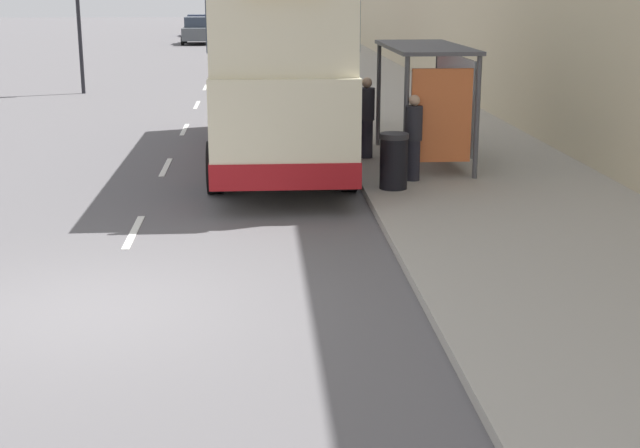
# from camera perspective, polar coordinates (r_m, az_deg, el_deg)

# --- Properties ---
(ground_plane) EXTENTS (220.00, 220.00, 0.00)m
(ground_plane) POSITION_cam_1_polar(r_m,az_deg,el_deg) (11.26, -14.18, -5.35)
(ground_plane) COLOR #5B595B
(pavement) EXTENTS (5.00, 93.00, 0.14)m
(pavement) POSITION_cam_1_polar(r_m,az_deg,el_deg) (49.25, 1.22, 10.56)
(pavement) COLOR #A39E93
(pavement) RESTS_ON ground_plane
(lane_mark_0) EXTENTS (0.12, 2.00, 0.01)m
(lane_mark_0) POSITION_cam_1_polar(r_m,az_deg,el_deg) (14.62, -11.83, -0.50)
(lane_mark_0) COLOR silver
(lane_mark_0) RESTS_ON ground_plane
(lane_mark_1) EXTENTS (0.12, 2.00, 0.01)m
(lane_mark_1) POSITION_cam_1_polar(r_m,az_deg,el_deg) (19.79, -9.84, 3.61)
(lane_mark_1) COLOR silver
(lane_mark_1) RESTS_ON ground_plane
(lane_mark_2) EXTENTS (0.12, 2.00, 0.01)m
(lane_mark_2) POSITION_cam_1_polar(r_m,az_deg,el_deg) (25.02, -8.66, 6.00)
(lane_mark_2) COLOR silver
(lane_mark_2) RESTS_ON ground_plane
(lane_mark_3) EXTENTS (0.12, 2.00, 0.01)m
(lane_mark_3) POSITION_cam_1_polar(r_m,az_deg,el_deg) (30.29, -7.89, 7.56)
(lane_mark_3) COLOR silver
(lane_mark_3) RESTS_ON ground_plane
(lane_mark_4) EXTENTS (0.12, 2.00, 0.01)m
(lane_mark_4) POSITION_cam_1_polar(r_m,az_deg,el_deg) (35.58, -7.35, 8.66)
(lane_mark_4) COLOR silver
(lane_mark_4) RESTS_ON ground_plane
(lane_mark_5) EXTENTS (0.12, 2.00, 0.01)m
(lane_mark_5) POSITION_cam_1_polar(r_m,az_deg,el_deg) (40.89, -6.94, 9.47)
(lane_mark_5) COLOR silver
(lane_mark_5) RESTS_ON ground_plane
(lane_mark_6) EXTENTS (0.12, 2.00, 0.01)m
(lane_mark_6) POSITION_cam_1_polar(r_m,az_deg,el_deg) (46.20, -6.63, 10.10)
(lane_mark_6) COLOR silver
(lane_mark_6) RESTS_ON ground_plane
(lane_mark_7) EXTENTS (0.12, 2.00, 0.01)m
(lane_mark_7) POSITION_cam_1_polar(r_m,az_deg,el_deg) (51.51, -6.38, 10.60)
(lane_mark_7) COLOR silver
(lane_mark_7) RESTS_ON ground_plane
(bus_shelter) EXTENTS (1.60, 4.20, 2.48)m
(bus_shelter) POSITION_cam_1_polar(r_m,az_deg,el_deg) (19.18, 7.36, 9.00)
(bus_shelter) COLOR #4C4C51
(bus_shelter) RESTS_ON ground_plane
(double_decker_bus_near) EXTENTS (2.85, 10.78, 4.30)m
(double_decker_bus_near) POSITION_cam_1_polar(r_m,az_deg,el_deg) (20.09, -2.77, 10.54)
(double_decker_bus_near) COLOR beige
(double_decker_bus_near) RESTS_ON ground_plane
(car_0) EXTENTS (2.04, 3.98, 1.77)m
(car_0) POSITION_cam_1_polar(r_m,az_deg,el_deg) (41.82, -3.22, 10.87)
(car_0) COLOR maroon
(car_0) RESTS_ON ground_plane
(car_1) EXTENTS (2.04, 4.45, 1.82)m
(car_1) POSITION_cam_1_polar(r_m,az_deg,el_deg) (63.51, -7.87, 12.16)
(car_1) COLOR #4C5156
(car_1) RESTS_ON ground_plane
(car_2) EXTENTS (2.09, 4.45, 1.68)m
(car_2) POSITION_cam_1_polar(r_m,az_deg,el_deg) (74.46, -7.76, 12.50)
(car_2) COLOR navy
(car_2) RESTS_ON ground_plane
(car_3) EXTENTS (1.97, 3.90, 1.84)m
(car_3) POSITION_cam_1_polar(r_m,az_deg,el_deg) (73.18, -3.40, 12.62)
(car_3) COLOR maroon
(car_3) RESTS_ON ground_plane
(pedestrian_at_shelter) EXTENTS (0.33, 0.33, 1.68)m
(pedestrian_at_shelter) POSITION_cam_1_polar(r_m,az_deg,el_deg) (17.47, 6.01, 5.56)
(pedestrian_at_shelter) COLOR #23232D
(pedestrian_at_shelter) RESTS_ON ground_plane
(pedestrian_1) EXTENTS (0.35, 0.35, 1.77)m
(pedestrian_1) POSITION_cam_1_polar(r_m,az_deg,el_deg) (19.76, 3.00, 6.85)
(pedestrian_1) COLOR #23232D
(pedestrian_1) RESTS_ON ground_plane
(litter_bin) EXTENTS (0.55, 0.55, 1.05)m
(litter_bin) POSITION_cam_1_polar(r_m,az_deg,el_deg) (16.75, 4.74, 4.05)
(litter_bin) COLOR black
(litter_bin) RESTS_ON ground_plane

